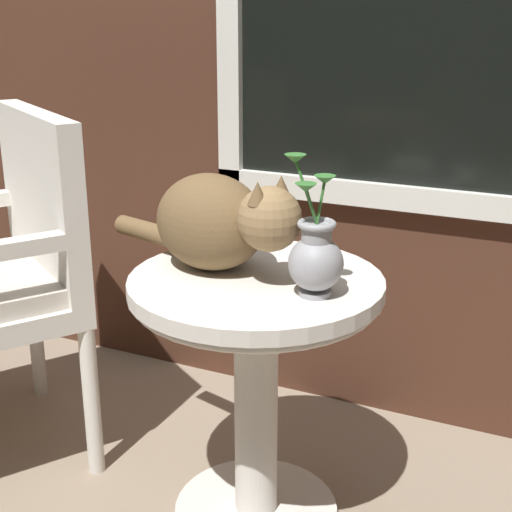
{
  "coord_description": "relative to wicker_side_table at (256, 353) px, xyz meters",
  "views": [
    {
      "loc": [
        0.87,
        -1.19,
        1.2
      ],
      "look_at": [
        0.23,
        0.2,
        0.68
      ],
      "focal_mm": 51.69,
      "sensor_mm": 36.0,
      "label": 1
    }
  ],
  "objects": [
    {
      "name": "pewter_vase_with_ivy",
      "position": [
        0.15,
        -0.04,
        0.27
      ],
      "size": [
        0.13,
        0.11,
        0.29
      ],
      "color": "#99999E",
      "rests_on": "wicker_side_table"
    },
    {
      "name": "cat",
      "position": [
        -0.1,
        0.01,
        0.3
      ],
      "size": [
        0.54,
        0.28,
        0.23
      ],
      "color": "brown",
      "rests_on": "wicker_side_table"
    },
    {
      "name": "wicker_side_table",
      "position": [
        0.0,
        0.0,
        0.0
      ],
      "size": [
        0.57,
        0.57,
        0.63
      ],
      "color": "silver",
      "rests_on": "ground_plane"
    }
  ]
}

